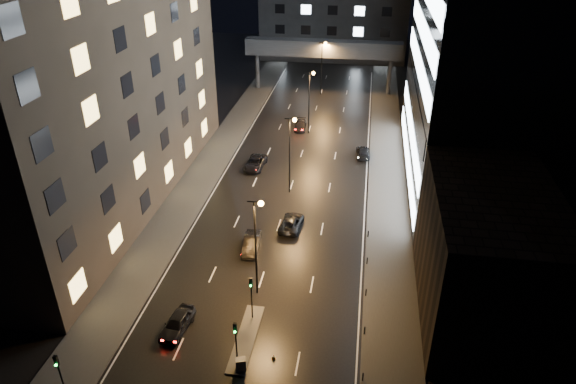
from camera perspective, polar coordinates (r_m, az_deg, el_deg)
name	(u,v)px	position (r m, az deg, el deg)	size (l,w,h in m)	color
ground	(302,153)	(76.67, 1.54, 4.31)	(160.00, 160.00, 0.00)	black
sidewalk_left	(211,162)	(74.72, -8.53, 3.35)	(5.00, 110.00, 0.15)	#383533
sidewalk_right	(387,174)	(71.72, 10.96, 1.98)	(5.00, 110.00, 0.15)	#383533
building_left	(81,34)	(62.79, -22.04, 15.96)	(15.00, 48.00, 40.00)	#2D2319
building_right_low	(486,255)	(47.49, 21.11, -6.50)	(10.00, 18.00, 12.00)	black
building_right_glass	(516,3)	(67.75, 24.02, 18.61)	(20.00, 36.00, 45.00)	black
building_far	(335,3)	(128.88, 5.26, 20.20)	(34.00, 14.00, 25.00)	#333335
skybridge	(323,49)	(102.26, 3.92, 15.56)	(30.00, 3.00, 10.00)	#333335
median_island	(246,338)	(45.41, -4.67, -15.88)	(1.60, 8.00, 0.15)	#383533
traffic_signal_near	(251,291)	(45.16, -4.10, -10.97)	(0.28, 0.34, 4.40)	black
traffic_signal_far	(236,338)	(41.23, -5.83, -15.80)	(0.28, 0.34, 4.40)	black
traffic_signal_corner	(59,371)	(42.34, -24.08, -17.69)	(0.28, 0.34, 4.40)	black
bollard_row	(365,311)	(47.62, 8.58, -12.97)	(0.12, 25.12, 0.90)	black
streetlight_near	(257,236)	(45.86, -3.47, -4.90)	(1.45, 0.50, 10.15)	black
streetlight_mid_a	(291,146)	(63.14, 0.32, 5.15)	(1.45, 0.50, 10.15)	black
streetlight_mid_b	(310,95)	(81.67, 2.48, 10.77)	(1.45, 0.50, 10.15)	black
streetlight_far	(323,61)	(100.76, 3.86, 14.28)	(1.45, 0.50, 10.15)	black
car_away_a	(177,323)	(46.55, -12.21, -14.05)	(1.80, 4.46, 1.52)	black
car_away_b	(251,243)	(55.03, -4.08, -5.72)	(1.61, 4.62, 1.52)	black
car_away_c	(255,163)	(72.12, -3.67, 3.23)	(2.45, 5.32, 1.48)	black
car_away_d	(300,125)	(85.28, 1.40, 7.41)	(1.80, 4.42, 1.28)	black
car_toward_a	(291,223)	(58.51, 0.39, -3.41)	(2.23, 4.84, 1.34)	black
car_toward_b	(363,152)	(76.25, 8.33, 4.41)	(1.90, 4.67, 1.35)	black
utility_cabinet	(241,364)	(42.55, -5.27, -18.55)	(0.78, 0.57, 1.18)	#4E4D50
cone_b	(274,357)	(43.63, -1.62, -17.84)	(0.33, 0.33, 0.46)	orange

